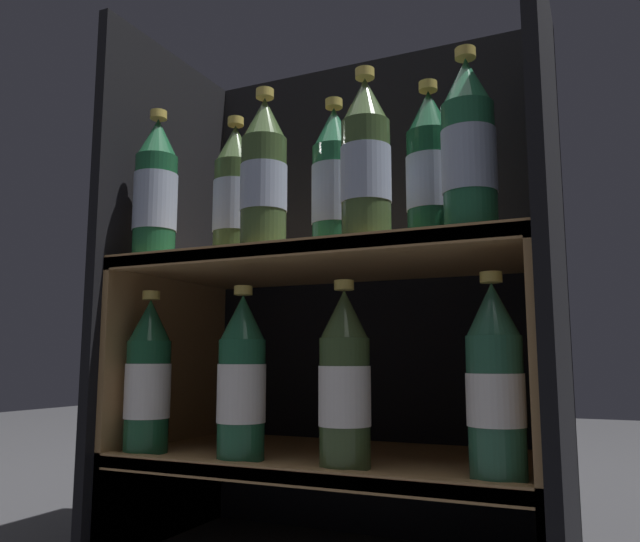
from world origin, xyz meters
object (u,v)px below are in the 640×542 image
(bottle_upper_front_3, at_px, (469,150))
(bottle_lower_front_2, at_px, (345,383))
(bottle_lower_front_3, at_px, (495,384))
(bottle_upper_back_0, at_px, (234,197))
(bottle_upper_back_2, at_px, (430,173))
(bottle_upper_front_0, at_px, (156,193))
(bottle_upper_front_2, at_px, (366,164))
(bottle_lower_front_0, at_px, (148,380))
(bottle_upper_front_1, at_px, (264,177))
(bottle_lower_front_1, at_px, (242,381))
(bottle_upper_back_1, at_px, (334,185))

(bottle_upper_front_3, distance_m, bottle_lower_front_2, 0.37)
(bottle_lower_front_2, xyz_separation_m, bottle_lower_front_3, (0.21, 0.00, 0.00))
(bottle_upper_back_0, relative_size, bottle_lower_front_3, 1.00)
(bottle_upper_front_3, distance_m, bottle_upper_back_0, 0.44)
(bottle_lower_front_2, bearing_deg, bottle_upper_front_3, 0.00)
(bottle_upper_back_2, bearing_deg, bottle_upper_front_0, -169.84)
(bottle_upper_front_2, height_order, bottle_upper_back_0, same)
(bottle_upper_back_0, distance_m, bottle_lower_front_3, 0.56)
(bottle_lower_front_0, bearing_deg, bottle_upper_front_1, 0.00)
(bottle_upper_front_3, height_order, bottle_lower_front_2, bottle_upper_front_3)
(bottle_upper_front_1, distance_m, bottle_upper_front_2, 0.17)
(bottle_upper_front_2, xyz_separation_m, bottle_lower_front_1, (-0.21, 0.00, -0.32))
(bottle_lower_front_0, distance_m, bottle_lower_front_1, 0.18)
(bottle_lower_front_2, bearing_deg, bottle_upper_front_0, 180.00)
(bottle_upper_back_0, bearing_deg, bottle_upper_front_0, -142.33)
(bottle_lower_front_1, bearing_deg, bottle_lower_front_3, -0.00)
(bottle_upper_front_1, distance_m, bottle_lower_front_0, 0.39)
(bottle_lower_front_1, height_order, bottle_lower_front_2, same)
(bottle_upper_front_1, xyz_separation_m, bottle_upper_back_2, (0.25, 0.08, -0.00))
(bottle_upper_back_1, xyz_separation_m, bottle_lower_front_2, (0.05, -0.08, -0.32))
(bottle_upper_front_3, xyz_separation_m, bottle_lower_front_0, (-0.54, 0.00, -0.32))
(bottle_upper_front_2, distance_m, bottle_lower_front_2, 0.32)
(bottle_upper_back_1, relative_size, bottle_lower_front_3, 1.00)
(bottle_upper_front_0, distance_m, bottle_upper_back_0, 0.14)
(bottle_upper_front_0, height_order, bottle_upper_back_1, same)
(bottle_upper_front_1, distance_m, bottle_upper_front_3, 0.32)
(bottle_upper_front_1, bearing_deg, bottle_upper_front_2, 0.00)
(bottle_upper_back_0, xyz_separation_m, bottle_lower_front_2, (0.24, -0.08, -0.32))
(bottle_lower_front_3, bearing_deg, bottle_upper_back_0, 169.65)
(bottle_upper_back_1, bearing_deg, bottle_upper_back_2, 0.00)
(bottle_lower_front_1, bearing_deg, bottle_lower_front_0, -180.00)
(bottle_upper_front_0, bearing_deg, bottle_upper_front_3, 0.00)
(bottle_upper_front_3, height_order, bottle_upper_back_1, same)
(bottle_upper_front_0, bearing_deg, bottle_upper_back_2, 10.16)
(bottle_upper_back_0, xyz_separation_m, bottle_upper_back_2, (0.35, -0.00, 0.00))
(bottle_upper_back_2, relative_size, bottle_lower_front_2, 1.00)
(bottle_upper_front_1, xyz_separation_m, bottle_upper_back_1, (0.09, 0.08, -0.00))
(bottle_upper_back_1, relative_size, bottle_lower_front_2, 1.00)
(bottle_upper_back_1, bearing_deg, bottle_lower_front_0, -164.65)
(bottle_upper_back_0, bearing_deg, bottle_upper_front_3, -10.89)
(bottle_upper_front_3, bearing_deg, bottle_upper_back_0, 169.11)
(bottle_upper_front_3, distance_m, bottle_lower_front_3, 0.32)
(bottle_upper_back_1, bearing_deg, bottle_lower_front_3, -17.66)
(bottle_upper_front_1, xyz_separation_m, bottle_lower_front_3, (0.35, 0.00, -0.32))
(bottle_upper_front_0, height_order, bottle_lower_front_2, bottle_upper_front_0)
(bottle_upper_front_1, height_order, bottle_upper_back_0, same)
(bottle_upper_front_0, xyz_separation_m, bottle_upper_front_3, (0.54, 0.00, 0.00))
(bottle_upper_back_2, bearing_deg, bottle_upper_front_2, -132.28)
(bottle_upper_front_3, xyz_separation_m, bottle_lower_front_2, (-0.19, 0.00, -0.32))
(bottle_upper_back_2, relative_size, bottle_lower_front_1, 1.00)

